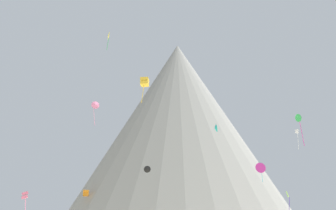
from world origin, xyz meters
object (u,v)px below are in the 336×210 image
kite_rainbow_low (25,196)px  kite_lime_low (288,201)px  kite_black_mid (147,169)px  kite_teal_mid (215,128)px  kite_yellow_high (108,37)px  kite_green_mid (299,119)px  kite_magenta_mid (260,168)px  kite_pink_high (95,105)px  rock_massif (181,139)px  kite_white_mid (297,135)px  kite_orange_low (86,193)px  kite_gold_mid (145,82)px

kite_rainbow_low → kite_lime_low: 39.57m
kite_black_mid → kite_teal_mid: (14.22, -15.75, 4.67)m
kite_yellow_high → kite_black_mid: size_ratio=2.43×
kite_green_mid → kite_magenta_mid: kite_green_mid is taller
kite_pink_high → kite_lime_low: (38.19, -16.51, -22.74)m
kite_pink_high → rock_massif: bearing=30.8°
kite_white_mid → kite_magenta_mid: 16.93m
kite_rainbow_low → kite_magenta_mid: size_ratio=0.69×
kite_yellow_high → kite_lime_low: 42.37m
kite_green_mid → kite_pink_high: bearing=34.1°
kite_rainbow_low → kite_magenta_mid: (36.58, 31.45, 7.50)m
kite_rainbow_low → kite_lime_low: size_ratio=0.57×
kite_yellow_high → kite_rainbow_low: kite_yellow_high is taller
rock_massif → kite_white_mid: 37.48m
kite_black_mid → kite_pink_high: bearing=169.8°
kite_orange_low → kite_white_mid: bearing=-18.9°
kite_yellow_high → kite_pink_high: size_ratio=0.61×
kite_gold_mid → kite_lime_low: size_ratio=0.73×
kite_white_mid → kite_green_mid: bearing=155.3°
rock_massif → kite_gold_mid: 62.41m
kite_teal_mid → kite_rainbow_low: size_ratio=0.49×
kite_white_mid → kite_orange_low: (-52.64, -0.81, -13.73)m
rock_massif → kite_green_mid: (22.44, -51.91, -8.59)m
kite_white_mid → kite_teal_mid: bearing=132.7°
kite_teal_mid → kite_rainbow_low: (-26.38, -12.02, -11.75)m
kite_yellow_high → kite_black_mid: bearing=10.9°
kite_lime_low → kite_gold_mid: bearing=7.1°
kite_rainbow_low → kite_white_mid: kite_white_mid is taller
kite_green_mid → kite_lime_low: (-2.51, 2.79, -12.82)m
rock_massif → kite_black_mid: (-5.31, -34.28, -14.07)m
kite_pink_high → kite_rainbow_low: 37.03m
kite_teal_mid → kite_orange_low: (-31.34, 27.48, -8.77)m
kite_gold_mid → kite_rainbow_low: bearing=-0.3°
kite_gold_mid → kite_green_mid: (23.91, 10.25, -3.23)m
kite_gold_mid → kite_orange_low: bearing=-62.0°
kite_pink_high → kite_teal_mid: 34.00m
kite_gold_mid → kite_green_mid: bearing=-156.7°
kite_lime_low → kite_white_mid: bearing=-134.9°
kite_black_mid → kite_orange_low: bearing=142.7°
rock_massif → kite_magenta_mid: (19.11, -30.59, -13.65)m
kite_rainbow_low → kite_pink_high: bearing=-24.2°
kite_yellow_high → kite_lime_low: kite_yellow_high is taller
kite_rainbow_low → rock_massif: bearing=-41.4°
kite_magenta_mid → kite_white_mid: bearing=-148.5°
kite_lime_low → kite_orange_low: (-42.36, 26.58, 3.25)m
kite_rainbow_low → kite_orange_low: bearing=-18.5°
kite_white_mid → kite_black_mid: bearing=99.2°
kite_yellow_high → kite_gold_mid: 19.12m
kite_pink_high → kite_orange_low: bearing=82.6°
rock_massif → kite_lime_low: (19.93, -49.12, -21.42)m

